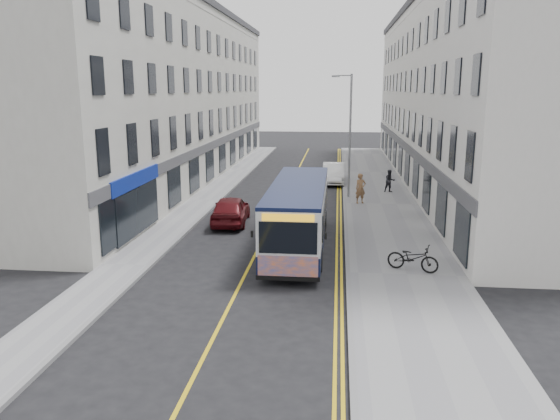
% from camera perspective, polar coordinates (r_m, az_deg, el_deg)
% --- Properties ---
extents(ground, '(140.00, 140.00, 0.00)m').
position_cam_1_polar(ground, '(22.99, -2.99, -5.44)').
color(ground, black).
rests_on(ground, ground).
extents(pavement_east, '(4.50, 64.00, 0.12)m').
position_cam_1_polar(pavement_east, '(34.42, 10.53, 0.57)').
color(pavement_east, gray).
rests_on(pavement_east, ground).
extents(pavement_west, '(2.00, 64.00, 0.12)m').
position_cam_1_polar(pavement_west, '(35.35, -7.97, 0.98)').
color(pavement_west, gray).
rests_on(pavement_west, ground).
extents(kerb_east, '(0.18, 64.00, 0.13)m').
position_cam_1_polar(kerb_east, '(34.32, 6.78, 0.67)').
color(kerb_east, slate).
rests_on(kerb_east, ground).
extents(kerb_west, '(0.18, 64.00, 0.13)m').
position_cam_1_polar(kerb_west, '(35.12, -6.38, 0.96)').
color(kerb_west, slate).
rests_on(kerb_west, ground).
extents(road_centre_line, '(0.12, 64.00, 0.01)m').
position_cam_1_polar(road_centre_line, '(34.50, 0.12, 0.72)').
color(road_centre_line, gold).
rests_on(road_centre_line, ground).
extents(road_dbl_yellow_inner, '(0.10, 64.00, 0.01)m').
position_cam_1_polar(road_dbl_yellow_inner, '(34.33, 6.03, 0.59)').
color(road_dbl_yellow_inner, gold).
rests_on(road_dbl_yellow_inner, ground).
extents(road_dbl_yellow_outer, '(0.10, 64.00, 0.01)m').
position_cam_1_polar(road_dbl_yellow_outer, '(34.33, 6.36, 0.58)').
color(road_dbl_yellow_outer, gold).
rests_on(road_dbl_yellow_outer, ground).
extents(terrace_east, '(6.00, 46.00, 13.00)m').
position_cam_1_polar(terrace_east, '(43.33, 17.05, 11.27)').
color(terrace_east, silver).
rests_on(terrace_east, ground).
extents(terrace_west, '(6.00, 46.00, 13.00)m').
position_cam_1_polar(terrace_west, '(44.38, -10.51, 11.62)').
color(terrace_west, beige).
rests_on(terrace_west, ground).
extents(streetlamp, '(1.32, 0.18, 8.00)m').
position_cam_1_polar(streetlamp, '(35.69, 7.20, 8.13)').
color(streetlamp, gray).
rests_on(streetlamp, ground).
extents(city_bus, '(2.41, 10.29, 2.99)m').
position_cam_1_polar(city_bus, '(24.48, 1.93, -0.34)').
color(city_bus, black).
rests_on(city_bus, ground).
extents(bicycle, '(2.13, 1.37, 1.06)m').
position_cam_1_polar(bicycle, '(21.99, 13.71, -4.88)').
color(bicycle, black).
rests_on(bicycle, pavement_east).
extents(pedestrian_near, '(0.79, 0.66, 1.86)m').
position_cam_1_polar(pedestrian_near, '(34.13, 8.41, 2.24)').
color(pedestrian_near, brown).
rests_on(pedestrian_near, pavement_east).
extents(pedestrian_far, '(0.89, 0.78, 1.55)m').
position_cam_1_polar(pedestrian_far, '(38.15, 11.40, 2.98)').
color(pedestrian_far, '#222327').
rests_on(pedestrian_far, pavement_east).
extents(car_white, '(1.65, 4.65, 1.53)m').
position_cam_1_polar(car_white, '(41.87, 5.60, 3.84)').
color(car_white, silver).
rests_on(car_white, ground).
extents(car_maroon, '(2.09, 4.57, 1.52)m').
position_cam_1_polar(car_maroon, '(29.26, -5.18, 0.02)').
color(car_maroon, '#510D12').
rests_on(car_maroon, ground).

